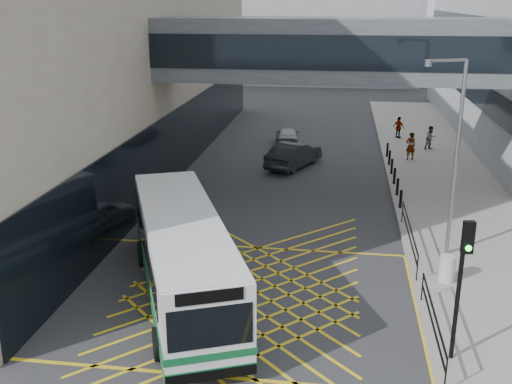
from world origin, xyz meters
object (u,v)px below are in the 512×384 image
at_px(car_white, 162,217).
at_px(car_silver, 288,136).
at_px(pedestrian_b, 431,138).
at_px(traffic_light, 462,271).
at_px(pedestrian_a, 411,146).
at_px(bus, 183,253).
at_px(litter_bin, 447,269).
at_px(pedestrian_c, 399,128).
at_px(car_dark, 294,155).
at_px(street_lamp, 453,148).

height_order(car_white, car_silver, car_silver).
bearing_deg(pedestrian_b, car_white, -163.07).
height_order(car_silver, pedestrian_b, pedestrian_b).
xyz_separation_m(traffic_light, pedestrian_a, (1.02, 22.49, -1.88)).
distance_m(car_silver, traffic_light, 26.96).
relative_size(bus, traffic_light, 2.58).
relative_size(car_white, pedestrian_b, 2.48).
xyz_separation_m(car_white, traffic_light, (11.10, -8.84, 2.28)).
height_order(litter_bin, pedestrian_c, pedestrian_c).
height_order(bus, pedestrian_a, bus).
bearing_deg(car_dark, pedestrian_a, -139.86).
height_order(traffic_light, pedestrian_a, traffic_light).
bearing_deg(street_lamp, bus, -175.53).
distance_m(litter_bin, pedestrian_a, 17.39).
xyz_separation_m(litter_bin, pedestrian_c, (0.20, 23.56, 0.29)).
xyz_separation_m(bus, pedestrian_b, (11.19, 22.47, -0.66)).
xyz_separation_m(traffic_light, pedestrian_c, (0.81, 28.66, -1.97)).
xyz_separation_m(street_lamp, pedestrian_c, (-0.03, 21.10, -3.58)).
relative_size(traffic_light, street_lamp, 0.55).
height_order(bus, street_lamp, street_lamp).
bearing_deg(car_silver, litter_bin, 104.87).
relative_size(traffic_light, pedestrian_b, 2.66).
xyz_separation_m(car_dark, pedestrian_c, (6.96, 8.41, 0.16)).
distance_m(bus, pedestrian_b, 25.11).
bearing_deg(car_white, litter_bin, 145.57).
xyz_separation_m(car_white, pedestrian_c, (11.91, 19.83, 0.31)).
bearing_deg(bus, litter_bin, -8.94).
relative_size(car_silver, litter_bin, 4.33).
distance_m(car_silver, pedestrian_b, 9.73).
relative_size(car_silver, pedestrian_a, 2.42).
height_order(street_lamp, pedestrian_b, street_lamp).
bearing_deg(litter_bin, car_dark, 114.06).
relative_size(litter_bin, pedestrian_c, 0.63).
bearing_deg(bus, pedestrian_c, 47.67).
height_order(litter_bin, pedestrian_b, pedestrian_b).
bearing_deg(car_dark, traffic_light, 129.72).
height_order(pedestrian_b, pedestrian_c, pedestrian_b).
xyz_separation_m(bus, car_white, (-2.55, 5.91, -0.99)).
bearing_deg(street_lamp, pedestrian_a, 67.46).
bearing_deg(traffic_light, pedestrian_c, 78.78).
bearing_deg(pedestrian_a, car_silver, -39.92).
bearing_deg(pedestrian_a, pedestrian_b, -136.05).
height_order(street_lamp, pedestrian_c, street_lamp).
height_order(car_dark, car_silver, car_dark).
height_order(bus, litter_bin, bus).
height_order(car_white, pedestrian_c, pedestrian_c).
bearing_deg(car_white, car_dark, -130.19).
relative_size(bus, car_dark, 2.20).
relative_size(street_lamp, litter_bin, 7.90).
bearing_deg(car_silver, pedestrian_b, 171.48).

